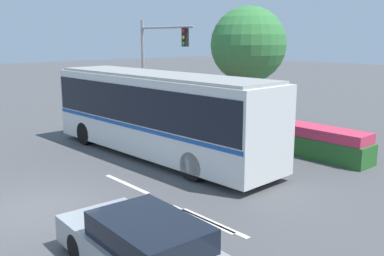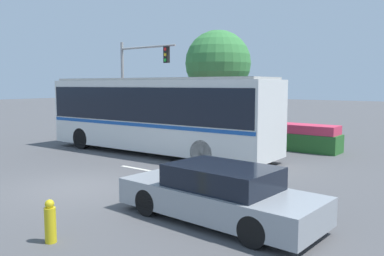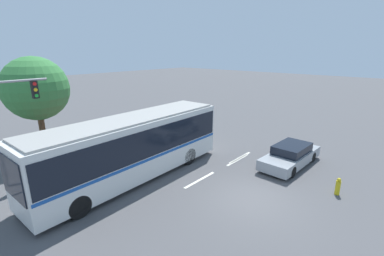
{
  "view_description": "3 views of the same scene",
  "coord_description": "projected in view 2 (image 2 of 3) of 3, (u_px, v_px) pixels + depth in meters",
  "views": [
    {
      "loc": [
        11.45,
        -4.43,
        4.73
      ],
      "look_at": [
        -0.76,
        6.44,
        1.29
      ],
      "focal_mm": 40.69,
      "sensor_mm": 36.0,
      "label": 1
    },
    {
      "loc": [
        9.87,
        -7.17,
        3.07
      ],
      "look_at": [
        0.61,
        4.8,
        1.42
      ],
      "focal_mm": 37.52,
      "sensor_mm": 36.0,
      "label": 2
    },
    {
      "loc": [
        -10.02,
        -5.15,
        6.64
      ],
      "look_at": [
        1.74,
        5.15,
        2.06
      ],
      "focal_mm": 24.91,
      "sensor_mm": 36.0,
      "label": 3
    }
  ],
  "objects": [
    {
      "name": "traffic_light_pole",
      "position": [
        136.0,
        74.0,
        23.92
      ],
      "size": [
        4.34,
        0.24,
        5.61
      ],
      "color": "gray",
      "rests_on": "ground"
    },
    {
      "name": "sedan_foreground",
      "position": [
        219.0,
        194.0,
        9.01
      ],
      "size": [
        4.82,
        2.01,
        1.28
      ],
      "rotation": [
        0.0,
        0.0,
        3.1
      ],
      "color": "gray",
      "rests_on": "ground"
    },
    {
      "name": "lane_stripe_mid",
      "position": [
        145.0,
        170.0,
        14.38
      ],
      "size": [
        2.4,
        0.16,
        0.01
      ],
      "primitive_type": "cube",
      "color": "silver",
      "rests_on": "ground"
    },
    {
      "name": "ground_plane",
      "position": [
        78.0,
        187.0,
        11.97
      ],
      "size": [
        140.0,
        140.0,
        0.0
      ],
      "primitive_type": "plane",
      "color": "#4C4C4F"
    },
    {
      "name": "lane_stripe_far",
      "position": [
        244.0,
        188.0,
        11.92
      ],
      "size": [
        2.4,
        0.16,
        0.01
      ],
      "primitive_type": "cube",
      "color": "silver",
      "rests_on": "ground"
    },
    {
      "name": "city_bus",
      "position": [
        157.0,
        111.0,
        17.69
      ],
      "size": [
        11.22,
        2.91,
        3.34
      ],
      "rotation": [
        0.0,
        0.0,
        3.17
      ],
      "color": "silver",
      "rests_on": "ground"
    },
    {
      "name": "flowering_hedge",
      "position": [
        237.0,
        132.0,
        20.74
      ],
      "size": [
        10.51,
        1.21,
        1.22
      ],
      "color": "#286028",
      "rests_on": "ground"
    },
    {
      "name": "fire_hydrant",
      "position": [
        50.0,
        222.0,
        7.77
      ],
      "size": [
        0.22,
        0.22,
        0.86
      ],
      "color": "gold",
      "rests_on": "ground"
    },
    {
      "name": "street_tree_left",
      "position": [
        218.0,
        64.0,
        24.29
      ],
      "size": [
        3.98,
        3.98,
        6.32
      ],
      "color": "brown",
      "rests_on": "ground"
    },
    {
      "name": "lane_stripe_near",
      "position": [
        231.0,
        186.0,
        12.09
      ],
      "size": [
        2.4,
        0.16,
        0.01
      ],
      "primitive_type": "cube",
      "color": "silver",
      "rests_on": "ground"
    }
  ]
}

